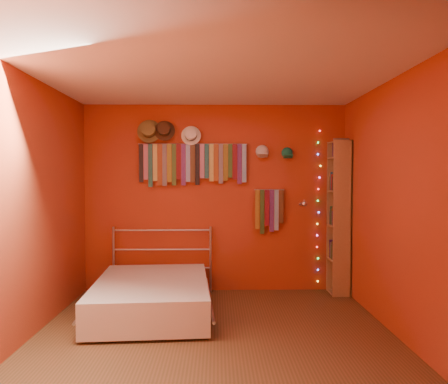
{
  "coord_description": "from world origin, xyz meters",
  "views": [
    {
      "loc": [
        0.02,
        -4.12,
        1.54
      ],
      "look_at": [
        0.11,
        0.9,
        1.36
      ],
      "focal_mm": 35.0,
      "sensor_mm": 36.0,
      "label": 1
    }
  ],
  "objects": [
    {
      "name": "tie_rack",
      "position": [
        -0.31,
        1.69,
        1.73
      ],
      "size": [
        1.45,
        0.03,
        0.58
      ],
      "color": "#ACACB1",
      "rests_on": "back_wall"
    },
    {
      "name": "cap_green",
      "position": [
        0.96,
        1.7,
        1.85
      ],
      "size": [
        0.16,
        0.21,
        0.16
      ],
      "color": "#1A7855",
      "rests_on": "back_wall"
    },
    {
      "name": "cap_white",
      "position": [
        0.63,
        1.7,
        1.87
      ],
      "size": [
        0.18,
        0.22,
        0.18
      ],
      "color": "silver",
      "rests_on": "back_wall"
    },
    {
      "name": "ground",
      "position": [
        0.0,
        0.0,
        0.0
      ],
      "size": [
        3.5,
        3.5,
        0.0
      ],
      "primitive_type": "plane",
      "color": "#4E391A",
      "rests_on": "ground"
    },
    {
      "name": "ceiling",
      "position": [
        0.0,
        0.0,
        2.5
      ],
      "size": [
        3.5,
        3.5,
        0.02
      ],
      "primitive_type": "cube",
      "color": "white",
      "rests_on": "back_wall"
    },
    {
      "name": "left_wall",
      "position": [
        -1.75,
        0.0,
        1.25
      ],
      "size": [
        0.02,
        3.5,
        2.5
      ],
      "primitive_type": "cube",
      "color": "maroon",
      "rests_on": "ground"
    },
    {
      "name": "bookshelf",
      "position": [
        1.66,
        1.53,
        1.02
      ],
      "size": [
        0.25,
        0.34,
        2.0
      ],
      "color": "#966544",
      "rests_on": "ground"
    },
    {
      "name": "fedora_brown",
      "position": [
        -0.67,
        1.66,
        2.15
      ],
      "size": [
        0.27,
        0.15,
        0.27
      ],
      "rotation": [
        1.36,
        0.0,
        0.0
      ],
      "color": "#422917",
      "rests_on": "back_wall"
    },
    {
      "name": "bed",
      "position": [
        -0.7,
        0.73,
        0.21
      ],
      "size": [
        1.43,
        1.85,
        0.87
      ],
      "rotation": [
        0.0,
        0.0,
        0.07
      ],
      "color": "#ACACB1",
      "rests_on": "ground"
    },
    {
      "name": "back_wall",
      "position": [
        0.0,
        1.75,
        1.25
      ],
      "size": [
        3.5,
        0.02,
        2.5
      ],
      "primitive_type": "cube",
      "color": "maroon",
      "rests_on": "ground"
    },
    {
      "name": "right_wall",
      "position": [
        1.75,
        0.0,
        1.25
      ],
      "size": [
        0.02,
        3.5,
        2.5
      ],
      "primitive_type": "cube",
      "color": "maroon",
      "rests_on": "ground"
    },
    {
      "name": "small_tie_rack",
      "position": [
        0.72,
        1.69,
        1.11
      ],
      "size": [
        0.4,
        0.03,
        0.6
      ],
      "color": "#ACACB1",
      "rests_on": "back_wall"
    },
    {
      "name": "fedora_white",
      "position": [
        -0.32,
        1.66,
        2.09
      ],
      "size": [
        0.26,
        0.14,
        0.26
      ],
      "rotation": [
        1.36,
        0.0,
        0.0
      ],
      "color": "white",
      "rests_on": "back_wall"
    },
    {
      "name": "fairy_lights",
      "position": [
        1.39,
        1.71,
        1.14
      ],
      "size": [
        0.06,
        0.02,
        2.05
      ],
      "color": "#FF3333",
      "rests_on": "back_wall"
    },
    {
      "name": "fedora_olive",
      "position": [
        -0.87,
        1.65,
        2.15
      ],
      "size": [
        0.32,
        0.17,
        0.31
      ],
      "rotation": [
        1.36,
        0.0,
        0.0
      ],
      "color": "brown",
      "rests_on": "back_wall"
    },
    {
      "name": "reading_lamp",
      "position": [
        1.15,
        1.51,
        1.19
      ],
      "size": [
        0.07,
        0.32,
        0.09
      ],
      "color": "#ACACB1",
      "rests_on": "back_wall"
    }
  ]
}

